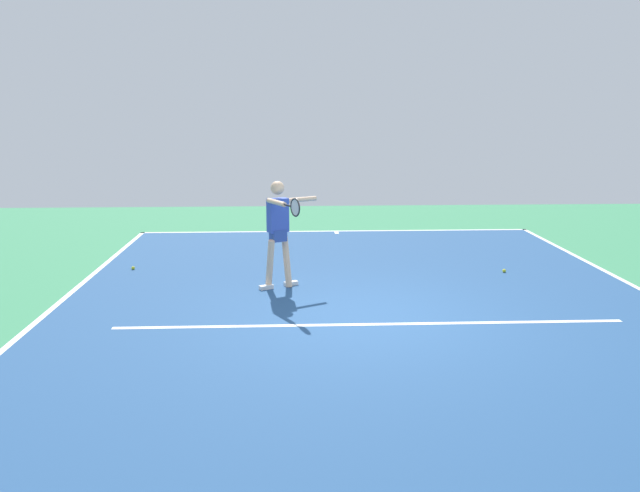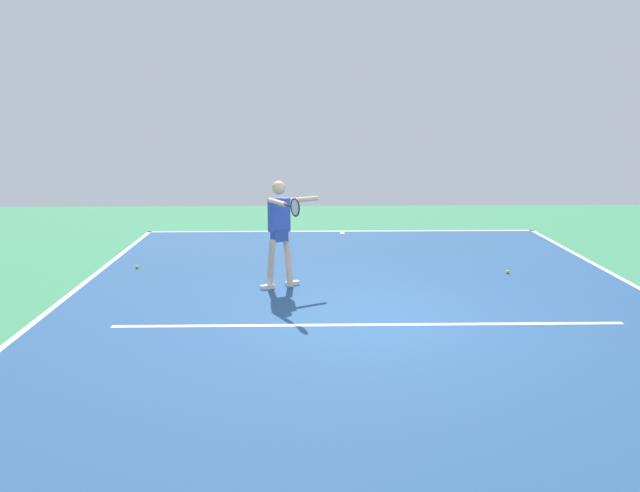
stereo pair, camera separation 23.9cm
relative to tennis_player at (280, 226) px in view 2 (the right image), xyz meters
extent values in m
plane|color=#388456|center=(-1.32, 1.66, -1.07)|extent=(22.30, 22.30, 0.00)
cube|color=navy|center=(-1.32, 1.66, -1.07)|extent=(9.72, 13.76, 0.00)
cube|color=white|center=(-1.32, -5.17, -1.07)|extent=(9.72, 0.10, 0.01)
cube|color=white|center=(3.49, 1.66, -1.07)|extent=(0.10, 13.76, 0.01)
cube|color=white|center=(-1.32, 1.99, -1.07)|extent=(7.29, 0.10, 0.01)
cube|color=white|center=(-1.32, -4.97, -1.07)|extent=(0.10, 0.30, 0.01)
cylinder|color=beige|center=(-0.12, -0.11, -0.65)|extent=(0.22, 0.28, 0.87)
cube|color=white|center=(-0.19, -0.14, -1.04)|extent=(0.26, 0.20, 0.07)
cylinder|color=beige|center=(0.17, 0.05, -0.65)|extent=(0.22, 0.28, 0.87)
cube|color=white|center=(0.23, 0.08, -1.04)|extent=(0.26, 0.20, 0.07)
cube|color=#2D4799|center=(0.02, -0.03, -0.16)|extent=(0.31, 0.29, 0.20)
cube|color=#334CB2|center=(0.02, -0.03, 0.18)|extent=(0.38, 0.32, 0.57)
sphere|color=beige|center=(0.02, -0.03, 0.64)|extent=(0.23, 0.23, 0.23)
cylinder|color=beige|center=(-0.38, -0.24, 0.42)|extent=(0.54, 0.34, 0.08)
cylinder|color=beige|center=(0.04, 0.30, 0.45)|extent=(0.34, 0.54, 0.08)
cylinder|color=black|center=(-0.15, 0.65, 0.45)|extent=(0.13, 0.21, 0.03)
torus|color=black|center=(-0.26, 0.87, 0.45)|extent=(0.16, 0.27, 0.29)
cylinder|color=silver|center=(-0.26, 0.87, 0.45)|extent=(0.12, 0.22, 0.25)
sphere|color=yellow|center=(-4.19, -0.87, -1.04)|extent=(0.07, 0.07, 0.07)
sphere|color=yellow|center=(2.83, -1.40, -1.04)|extent=(0.07, 0.07, 0.07)
camera|label=1|loc=(-0.20, 10.68, 1.93)|focal=36.16mm
camera|label=2|loc=(-0.44, 10.69, 1.93)|focal=36.16mm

